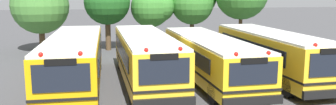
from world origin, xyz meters
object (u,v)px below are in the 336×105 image
tree_2 (153,7)px  tree_3 (195,2)px  school_bus_1 (145,56)px  school_bus_0 (75,59)px  tree_0 (40,4)px  tree_1 (106,2)px  school_bus_2 (209,56)px  school_bus_3 (271,53)px

tree_2 → tree_3: (3.56, -0.12, 0.47)m
school_bus_1 → tree_3: tree_3 is taller
school_bus_0 → tree_2: tree_2 is taller
tree_0 → tree_1: bearing=-3.4°
school_bus_0 → school_bus_1: size_ratio=1.05×
school_bus_2 → school_bus_3: bearing=176.9°
school_bus_1 → school_bus_3: (7.07, -0.36, 0.01)m
school_bus_1 → tree_0: size_ratio=1.82×
tree_1 → tree_0: bearing=176.6°
tree_1 → tree_2: tree_1 is taller
school_bus_0 → school_bus_3: (10.70, -0.18, -0.01)m
school_bus_3 → tree_1: 14.68m
school_bus_1 → tree_3: bearing=-118.3°
tree_3 → school_bus_2: bearing=-101.1°
school_bus_3 → tree_3: (-1.40, 11.34, 2.53)m
school_bus_2 → school_bus_1: bearing=-5.2°
tree_1 → tree_2: bearing=0.9°
tree_0 → tree_1: tree_0 is taller
school_bus_3 → school_bus_1: bearing=-4.3°
school_bus_1 → tree_1: size_ratio=1.85×
school_bus_1 → school_bus_3: school_bus_3 is taller
tree_1 → tree_2: 3.96m
school_bus_0 → tree_3: bearing=-129.0°
tree_3 → tree_1: bearing=179.5°
school_bus_0 → tree_3: (9.30, 11.16, 2.53)m
tree_1 → school_bus_3: bearing=-52.1°
school_bus_0 → tree_3: size_ratio=2.01×
school_bus_1 → school_bus_2: school_bus_1 is taller
tree_1 → school_bus_2: bearing=-64.9°
school_bus_2 → tree_0: tree_0 is taller
tree_3 → school_bus_1: bearing=-117.3°
school_bus_0 → tree_0: bearing=-72.7°
school_bus_1 → tree_1: 11.48m
school_bus_0 → school_bus_1: (3.63, 0.18, -0.01)m
tree_2 → tree_3: size_ratio=0.91×
school_bus_3 → tree_0: 18.48m
school_bus_2 → tree_3: size_ratio=2.00×
school_bus_1 → school_bus_3: size_ratio=1.04×
school_bus_3 → tree_0: tree_0 is taller
school_bus_0 → tree_2: bearing=-116.1°
tree_0 → tree_3: 12.71m
school_bus_2 → tree_1: tree_1 is taller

